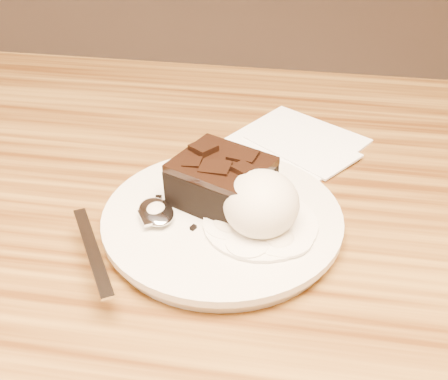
# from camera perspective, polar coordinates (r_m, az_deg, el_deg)

# --- Properties ---
(plate) EXTENTS (0.23, 0.23, 0.02)m
(plate) POSITION_cam_1_polar(r_m,az_deg,el_deg) (0.55, -0.17, -3.21)
(plate) COLOR beige
(plate) RESTS_ON dining_table
(brownie) EXTENTS (0.11, 0.10, 0.04)m
(brownie) POSITION_cam_1_polar(r_m,az_deg,el_deg) (0.55, -0.23, 0.62)
(brownie) COLOR black
(brownie) RESTS_ON plate
(ice_cream_scoop) EXTENTS (0.07, 0.07, 0.06)m
(ice_cream_scoop) POSITION_cam_1_polar(r_m,az_deg,el_deg) (0.52, 3.75, -1.37)
(ice_cream_scoop) COLOR silver
(ice_cream_scoop) RESTS_ON plate
(melt_puddle) EXTENTS (0.11, 0.11, 0.00)m
(melt_puddle) POSITION_cam_1_polar(r_m,az_deg,el_deg) (0.53, 3.65, -3.44)
(melt_puddle) COLOR white
(melt_puddle) RESTS_ON plate
(spoon) EXTENTS (0.12, 0.17, 0.01)m
(spoon) POSITION_cam_1_polar(r_m,az_deg,el_deg) (0.54, -6.81, -2.33)
(spoon) COLOR silver
(spoon) RESTS_ON plate
(napkin) EXTENTS (0.19, 0.19, 0.01)m
(napkin) POSITION_cam_1_polar(r_m,az_deg,el_deg) (0.69, 6.97, 4.75)
(napkin) COLOR white
(napkin) RESTS_ON dining_table
(crumb_a) EXTENTS (0.01, 0.01, 0.00)m
(crumb_a) POSITION_cam_1_polar(r_m,az_deg,el_deg) (0.56, -6.57, -0.78)
(crumb_a) COLOR black
(crumb_a) RESTS_ON plate
(crumb_b) EXTENTS (0.01, 0.01, 0.00)m
(crumb_b) POSITION_cam_1_polar(r_m,az_deg,el_deg) (0.51, 4.54, -5.03)
(crumb_b) COLOR black
(crumb_b) RESTS_ON plate
(crumb_c) EXTENTS (0.01, 0.01, 0.00)m
(crumb_c) POSITION_cam_1_polar(r_m,az_deg,el_deg) (0.52, -3.10, -3.79)
(crumb_c) COLOR black
(crumb_c) RESTS_ON plate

